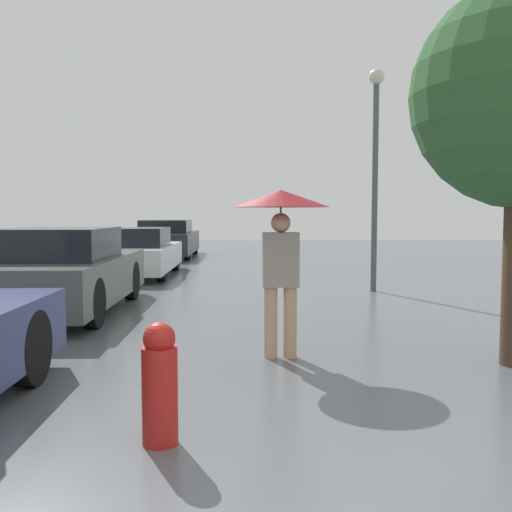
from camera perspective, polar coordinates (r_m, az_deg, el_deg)
The scene contains 6 objects.
pedestrian at distance 5.87m, azimuth 2.49°, elevation 3.23°, with size 1.01×1.01×1.75m.
parked_car_second at distance 9.14m, azimuth -18.83°, elevation -1.56°, with size 1.75×4.10×1.29m.
parked_car_third at distance 14.05m, azimuth -12.14°, elevation 0.30°, with size 1.87×4.03×1.16m.
parked_car_farthest at distance 19.96m, azimuth -8.89°, elevation 1.64°, with size 1.86×4.55×1.28m.
street_lamp at distance 11.27m, azimuth 11.85°, elevation 10.35°, with size 0.30×0.30×4.23m.
fire_hydrant at distance 3.84m, azimuth -9.60°, elevation -12.49°, with size 0.23×0.23×0.80m.
Camera 1 is at (-0.56, -1.90, 1.50)m, focal length 40.00 mm.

